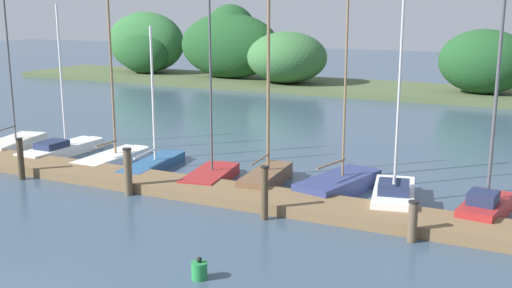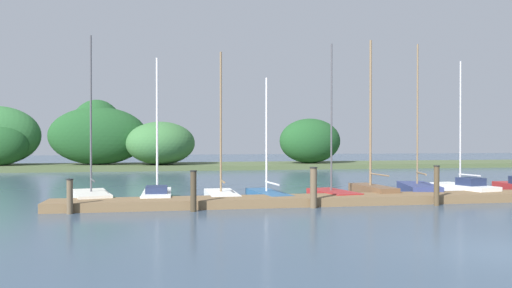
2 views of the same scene
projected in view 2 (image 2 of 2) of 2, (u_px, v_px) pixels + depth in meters
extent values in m
cube|color=brown|center=(363.00, 199.00, 21.23)|extent=(25.25, 1.80, 0.35)
cube|color=#4C5B38|center=(253.00, 166.00, 48.05)|extent=(65.60, 8.00, 0.40)
ellipsoid|color=#1E4C23|center=(98.00, 136.00, 45.56)|extent=(8.66, 4.05, 5.19)
ellipsoid|color=#1E4C23|center=(97.00, 132.00, 46.12)|extent=(4.86, 3.80, 5.89)
ellipsoid|color=#386B38|center=(161.00, 143.00, 45.53)|extent=(6.13, 5.51, 3.87)
ellipsoid|color=#1E4C23|center=(310.00, 141.00, 48.42)|extent=(5.89, 4.05, 4.26)
cube|color=silver|center=(92.00, 197.00, 21.33)|extent=(2.04, 3.60, 0.46)
cube|color=silver|center=(88.00, 194.00, 22.74)|extent=(0.89, 0.99, 0.39)
cylinder|color=#4C4C51|center=(91.00, 114.00, 21.54)|extent=(0.09, 0.09, 6.62)
cylinder|color=#4C4C51|center=(93.00, 180.00, 20.96)|extent=(0.39, 1.42, 0.07)
cube|color=white|center=(157.00, 196.00, 21.89)|extent=(1.25, 3.97, 0.42)
cube|color=white|center=(158.00, 193.00, 23.65)|extent=(0.67, 1.00, 0.36)
cube|color=#1E2847|center=(157.00, 189.00, 21.40)|extent=(0.91, 1.20, 0.27)
cylinder|color=silver|center=(157.00, 124.00, 22.16)|extent=(0.09, 0.09, 5.80)
cube|color=white|center=(222.00, 196.00, 22.24)|extent=(1.28, 3.54, 0.36)
cube|color=white|center=(217.00, 193.00, 23.80)|extent=(0.69, 0.89, 0.31)
cylinder|color=#7F6647|center=(221.00, 122.00, 22.48)|extent=(0.09, 0.09, 6.19)
cylinder|color=#7F6647|center=(222.00, 181.00, 21.95)|extent=(0.11, 1.24, 0.09)
cube|color=#285684|center=(269.00, 196.00, 22.44)|extent=(1.50, 3.88, 0.36)
cube|color=#285684|center=(257.00, 192.00, 24.06)|extent=(0.68, 1.01, 0.30)
cylinder|color=silver|center=(267.00, 134.00, 22.69)|extent=(0.09, 0.09, 5.07)
cylinder|color=silver|center=(272.00, 183.00, 21.99)|extent=(0.30, 1.67, 0.09)
cube|color=maroon|center=(334.00, 195.00, 22.46)|extent=(1.72, 3.19, 0.40)
cube|color=maroon|center=(320.00, 193.00, 23.75)|extent=(0.79, 0.86, 0.34)
cylinder|color=#4C4C51|center=(331.00, 117.00, 22.65)|extent=(0.08, 0.08, 6.54)
cube|color=brown|center=(373.00, 192.00, 23.21)|extent=(1.22, 3.22, 0.56)
cube|color=brown|center=(359.00, 189.00, 24.58)|extent=(0.59, 0.83, 0.48)
cylinder|color=#7F6647|center=(371.00, 113.00, 23.40)|extent=(0.11, 0.11, 6.67)
cylinder|color=#7F6647|center=(379.00, 175.00, 22.67)|extent=(0.21, 1.74, 0.06)
cube|color=navy|center=(419.00, 190.00, 24.08)|extent=(2.14, 3.70, 0.55)
cube|color=navy|center=(411.00, 187.00, 25.64)|extent=(0.93, 1.02, 0.47)
cylinder|color=#7F6647|center=(417.00, 114.00, 24.30)|extent=(0.08, 0.08, 6.67)
cylinder|color=#7F6647|center=(421.00, 173.00, 23.60)|extent=(0.47, 1.60, 0.08)
cube|color=white|center=(464.00, 190.00, 23.89)|extent=(1.88, 3.45, 0.54)
cube|color=white|center=(442.00, 188.00, 25.25)|extent=(0.83, 0.94, 0.46)
cube|color=#1E2847|center=(471.00, 182.00, 23.50)|extent=(1.11, 1.15, 0.35)
cylinder|color=#B7B7BC|center=(460.00, 123.00, 24.09)|extent=(0.08, 0.08, 5.83)
cylinder|color=#B7B7BC|center=(470.00, 175.00, 23.57)|extent=(0.34, 1.27, 0.08)
cube|color=maroon|center=(503.00, 187.00, 25.52)|extent=(0.65, 0.75, 0.48)
cylinder|color=brown|center=(70.00, 197.00, 18.16)|extent=(0.22, 0.22, 1.22)
cylinder|color=black|center=(70.00, 179.00, 18.15)|extent=(0.25, 0.25, 0.04)
cylinder|color=#3D3323|center=(193.00, 192.00, 18.74)|extent=(0.22, 0.22, 1.48)
cylinder|color=black|center=(193.00, 171.00, 18.74)|extent=(0.26, 0.26, 0.04)
cylinder|color=brown|center=(314.00, 188.00, 19.73)|extent=(0.26, 0.26, 1.55)
cylinder|color=black|center=(314.00, 168.00, 19.72)|extent=(0.30, 0.30, 0.04)
cylinder|color=#4C3D28|center=(437.00, 186.00, 20.43)|extent=(0.21, 0.21, 1.58)
cylinder|color=black|center=(437.00, 166.00, 20.43)|extent=(0.25, 0.25, 0.04)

